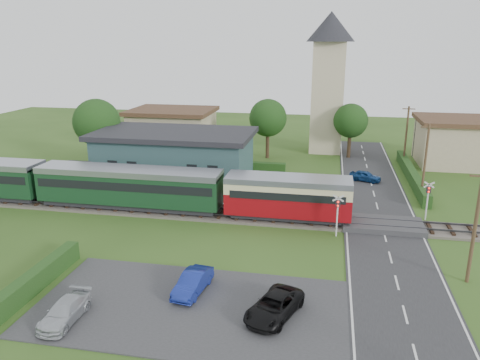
% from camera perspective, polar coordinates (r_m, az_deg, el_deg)
% --- Properties ---
extents(ground, '(120.00, 120.00, 0.00)m').
position_cam_1_polar(ground, '(36.90, 1.59, -5.84)').
color(ground, '#2D4C19').
extents(railway_track, '(76.00, 3.20, 0.49)m').
position_cam_1_polar(railway_track, '(38.69, 2.08, -4.58)').
color(railway_track, '#4C443D').
rests_on(railway_track, ground).
extents(road, '(6.00, 70.00, 0.05)m').
position_cam_1_polar(road, '(36.76, 17.26, -6.68)').
color(road, '#28282B').
rests_on(road, ground).
extents(car_park, '(17.00, 9.00, 0.08)m').
position_cam_1_polar(car_park, '(26.74, -6.09, -15.17)').
color(car_park, '#333335').
rests_on(car_park, ground).
extents(crossing_deck, '(6.20, 3.40, 0.45)m').
position_cam_1_polar(crossing_deck, '(38.52, 17.00, -5.25)').
color(crossing_deck, '#333335').
rests_on(crossing_deck, ground).
extents(platform, '(30.00, 3.00, 0.45)m').
position_cam_1_polar(platform, '(44.07, -10.22, -2.00)').
color(platform, gray).
rests_on(platform, ground).
extents(equipment_hut, '(2.30, 2.30, 2.55)m').
position_cam_1_polar(equipment_hut, '(47.05, -19.45, 0.43)').
color(equipment_hut, beige).
rests_on(equipment_hut, platform).
extents(station_building, '(16.00, 9.00, 5.30)m').
position_cam_1_polar(station_building, '(48.62, -7.94, 2.89)').
color(station_building, '#2F4F51').
rests_on(station_building, ground).
extents(train, '(43.20, 2.90, 3.40)m').
position_cam_1_polar(train, '(42.47, -17.28, -0.45)').
color(train, '#232328').
rests_on(train, ground).
extents(church_tower, '(6.00, 6.00, 17.60)m').
position_cam_1_polar(church_tower, '(61.79, 10.76, 12.73)').
color(church_tower, beige).
rests_on(church_tower, ground).
extents(house_west, '(10.80, 8.80, 5.50)m').
position_cam_1_polar(house_west, '(63.15, -8.20, 6.13)').
color(house_west, tan).
rests_on(house_west, ground).
extents(house_east, '(8.80, 8.80, 5.50)m').
position_cam_1_polar(house_east, '(60.52, 24.70, 4.33)').
color(house_east, tan).
rests_on(house_east, ground).
extents(hedge_carpark, '(0.80, 9.00, 1.20)m').
position_cam_1_polar(hedge_carpark, '(30.37, -23.89, -11.29)').
color(hedge_carpark, '#193814').
rests_on(hedge_carpark, ground).
extents(hedge_roadside, '(0.80, 18.00, 1.20)m').
position_cam_1_polar(hedge_roadside, '(52.19, 20.17, 0.58)').
color(hedge_roadside, '#193814').
rests_on(hedge_roadside, ground).
extents(hedge_station, '(22.00, 0.80, 1.30)m').
position_cam_1_polar(hedge_station, '(53.26, -6.31, 1.89)').
color(hedge_station, '#193814').
rests_on(hedge_station, ground).
extents(tree_a, '(5.20, 5.20, 8.00)m').
position_cam_1_polar(tree_a, '(54.74, -17.07, 6.72)').
color(tree_a, '#332316').
rests_on(tree_a, ground).
extents(tree_b, '(4.60, 4.60, 7.34)m').
position_cam_1_polar(tree_b, '(57.87, 3.42, 7.55)').
color(tree_b, '#332316').
rests_on(tree_b, ground).
extents(tree_c, '(4.20, 4.20, 6.78)m').
position_cam_1_polar(tree_c, '(59.47, 13.35, 7.03)').
color(tree_c, '#332316').
rests_on(tree_c, ground).
extents(utility_pole_b, '(1.40, 0.22, 7.00)m').
position_cam_1_polar(utility_pole_b, '(30.83, 26.74, -5.08)').
color(utility_pole_b, '#473321').
rests_on(utility_pole_b, ground).
extents(utility_pole_c, '(1.40, 0.22, 7.00)m').
position_cam_1_polar(utility_pole_c, '(45.74, 21.65, 2.20)').
color(utility_pole_c, '#473321').
rests_on(utility_pole_c, ground).
extents(utility_pole_d, '(1.40, 0.22, 7.00)m').
position_cam_1_polar(utility_pole_d, '(57.30, 19.59, 5.12)').
color(utility_pole_d, '#473321').
rests_on(utility_pole_d, ground).
extents(crossing_signal_near, '(0.84, 0.28, 3.28)m').
position_cam_1_polar(crossing_signal_near, '(35.35, 11.81, -3.51)').
color(crossing_signal_near, silver).
rests_on(crossing_signal_near, ground).
extents(crossing_signal_far, '(0.84, 0.28, 3.28)m').
position_cam_1_polar(crossing_signal_far, '(40.70, 21.94, -1.70)').
color(crossing_signal_far, silver).
rests_on(crossing_signal_far, ground).
extents(streetlamp_west, '(0.30, 0.30, 5.15)m').
position_cam_1_polar(streetlamp_west, '(61.29, -15.97, 5.58)').
color(streetlamp_west, '#3F3F47').
rests_on(streetlamp_west, ground).
extents(streetlamp_east, '(0.30, 0.30, 5.15)m').
position_cam_1_polar(streetlamp_east, '(62.55, 20.55, 5.37)').
color(streetlamp_east, '#3F3F47').
rests_on(streetlamp_east, ground).
extents(car_on_road, '(3.47, 2.37, 1.10)m').
position_cam_1_polar(car_on_road, '(50.34, 15.02, 0.48)').
color(car_on_road, navy).
rests_on(car_on_road, road).
extents(car_park_blue, '(1.71, 3.73, 1.19)m').
position_cam_1_polar(car_park_blue, '(27.80, -5.78, -12.32)').
color(car_park_blue, navy).
rests_on(car_park_blue, car_park).
extents(car_park_silver, '(1.52, 3.70, 1.07)m').
position_cam_1_polar(car_park_silver, '(26.78, -20.58, -14.76)').
color(car_park_silver, '#B0B5BA').
rests_on(car_park_silver, car_park).
extents(car_park_dark, '(3.23, 4.59, 1.16)m').
position_cam_1_polar(car_park_dark, '(25.58, 4.19, -15.09)').
color(car_park_dark, black).
rests_on(car_park_dark, car_park).
extents(pedestrian_near, '(0.76, 0.56, 1.93)m').
position_cam_1_polar(pedestrian_near, '(41.45, -3.06, -1.22)').
color(pedestrian_near, gray).
rests_on(pedestrian_near, platform).
extents(pedestrian_far, '(0.66, 0.82, 1.60)m').
position_cam_1_polar(pedestrian_far, '(45.27, -16.04, -0.53)').
color(pedestrian_far, gray).
rests_on(pedestrian_far, platform).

